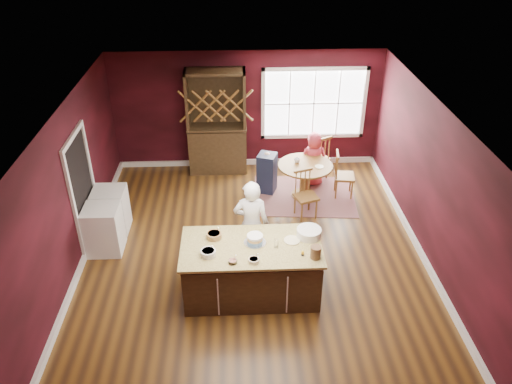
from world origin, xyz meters
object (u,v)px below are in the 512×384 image
seated_woman (313,159)px  kitchen_island (251,270)px  chair_north (317,156)px  dryer (111,210)px  washer (104,229)px  chair_east (345,174)px  chair_south (306,195)px  baker (251,224)px  toddler (268,155)px  hutch (217,123)px  high_chair (267,172)px  layer_cake (255,239)px  dining_table (305,174)px

seated_woman → kitchen_island: bearing=61.0°
chair_north → dryer: (-4.17, -1.84, -0.10)m
washer → dryer: washer is taller
chair_east → chair_south: 1.19m
baker → toddler: size_ratio=6.26×
chair_north → washer: (-4.17, -2.48, -0.09)m
hutch → washer: size_ratio=2.69×
seated_woman → high_chair: 1.07m
layer_cake → dryer: 3.23m
chair_north → dryer: size_ratio=1.24×
layer_cake → chair_south: layer_cake is taller
hutch → dryer: bearing=-130.5°
toddler → layer_cake: bearing=-97.4°
seated_woman → dryer: 4.34m
baker → hutch: (-0.63, 3.45, 0.37)m
dining_table → layer_cake: 3.10m
layer_cake → chair_north: (1.54, 3.64, -0.46)m
baker → toddler: (0.44, 2.54, -0.00)m
toddler → chair_east: bearing=-12.6°
layer_cake → dryer: size_ratio=0.40×
high_chair → toddler: (0.02, 0.10, 0.36)m
hutch → layer_cake: bearing=-80.8°
chair_south → high_chair: bearing=105.5°
dining_table → hutch: size_ratio=0.48×
hutch → baker: bearing=-79.6°
dining_table → baker: 2.51m
chair_east → hutch: (-2.66, 1.26, 0.68)m
washer → chair_north: bearing=30.8°
baker → chair_east: (2.03, 2.19, -0.31)m
dining_table → high_chair: 0.82m
kitchen_island → washer: (-2.57, 1.24, 0.00)m
high_chair → toddler: size_ratio=3.50×
high_chair → washer: bearing=-127.6°
dining_table → chair_south: 0.77m
dining_table → chair_north: (0.38, 0.80, -0.00)m
chair_north → layer_cake: bearing=39.4°
seated_woman → high_chair: seated_woman is taller
layer_cake → high_chair: (0.39, 3.10, -0.54)m
dryer → chair_east: bearing=12.7°
toddler → hutch: hutch is taller
toddler → washer: (-3.04, -2.03, -0.37)m
high_chair → dryer: size_ratio=1.06×
layer_cake → toddler: (0.41, 3.19, -0.18)m
kitchen_island → dryer: size_ratio=2.50×
chair_south → hutch: size_ratio=0.42×
layer_cake → toddler: size_ratio=1.33×
layer_cake → seated_woman: (1.41, 3.36, -0.38)m
chair_east → seated_woman: bearing=55.0°
baker → dryer: (-2.60, 1.15, -0.38)m
baker → high_chair: (0.42, 2.45, -0.36)m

